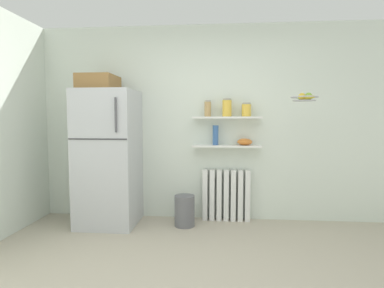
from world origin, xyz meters
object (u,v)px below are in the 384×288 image
Objects in this scene: storage_jar_0 at (208,109)px; hanging_fruit_basket at (305,97)px; radiator at (226,195)px; trash_bin at (185,211)px; vase at (216,135)px; storage_jar_1 at (227,108)px; storage_jar_2 at (246,110)px; shelf_bowl at (245,142)px; refrigerator at (108,155)px.

hanging_fruit_basket is at bearing -21.41° from storage_jar_0.
radiator is 0.61m from trash_bin.
vase is 1.19m from hanging_fruit_basket.
hanging_fruit_basket is (1.11, -0.44, 0.11)m from storage_jar_0.
storage_jar_1 reaches higher than storage_jar_2.
storage_jar_1 is 1.19× the size of shelf_bowl.
hanging_fruit_basket is at bearing -7.83° from trash_bin.
trash_bin is at bearing -155.08° from storage_jar_1.
shelf_bowl is (-0.02, -0.00, -0.42)m from storage_jar_2.
storage_jar_2 is (0.50, 0.00, -0.02)m from storage_jar_0.
shelf_bowl is (0.23, -0.03, 0.72)m from radiator.
storage_jar_1 is at bearing 9.04° from refrigerator.
shelf_bowl is (0.48, 0.00, -0.43)m from storage_jar_0.
storage_jar_1 is 0.74× the size of hanging_fruit_basket.
vase is at bearing -168.36° from radiator.
vase is 0.39m from shelf_bowl.
refrigerator is 1.77m from shelf_bowl.
hanging_fruit_basket is (0.63, -0.44, 0.54)m from shelf_bowl.
shelf_bowl is at bearing 0.00° from storage_jar_0.
vase is at bearing 9.99° from refrigerator.
trash_bin is (-0.76, -0.25, -0.86)m from shelf_bowl.
storage_jar_2 reaches higher than trash_bin.
storage_jar_0 is 1.09× the size of shelf_bowl.
refrigerator is 9.81× the size of shelf_bowl.
refrigerator is at bearing -169.85° from radiator.
radiator is at bearing 11.64° from vase.
shelf_bowl reaches higher than trash_bin.
storage_jar_2 is (0.25, 0.00, -0.03)m from storage_jar_1.
vase is (-0.15, 0.00, -0.36)m from storage_jar_1.
storage_jar_1 is at bearing 153.19° from hanging_fruit_basket.
refrigerator reaches higher than storage_jar_0.
storage_jar_0 is 0.50m from storage_jar_2.
vase is (0.10, 0.00, -0.35)m from storage_jar_0.
trash_bin is (-0.53, -0.25, -1.31)m from storage_jar_1.
storage_jar_2 is 0.42m from shelf_bowl.
storage_jar_0 is 0.68× the size of hanging_fruit_basket.
trash_bin is 1.26× the size of hanging_fruit_basket.
storage_jar_1 is 0.97m from hanging_fruit_basket.
shelf_bowl is 0.94m from hanging_fruit_basket.
storage_jar_2 is (0.25, -0.03, 1.14)m from radiator.
shelf_bowl is at bearing 0.00° from vase.
vase is 1.05m from trash_bin.
storage_jar_0 is at bearing 10.80° from refrigerator.
vase is at bearing 180.00° from storage_jar_1.
radiator is at bearing 172.70° from shelf_bowl.
shelf_bowl is 1.18m from trash_bin.
trash_bin is (-0.28, -0.25, -1.30)m from storage_jar_0.
vase is at bearing 156.61° from hanging_fruit_basket.
storage_jar_2 is 1.52m from trash_bin.
storage_jar_2 is at bearing 7.78° from refrigerator.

